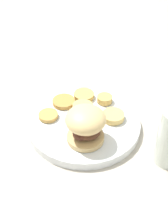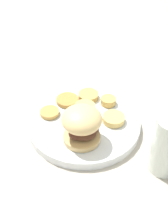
# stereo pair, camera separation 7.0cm
# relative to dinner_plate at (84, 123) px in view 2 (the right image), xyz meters

# --- Properties ---
(ground_plane) EXTENTS (4.00, 4.00, 0.00)m
(ground_plane) POSITION_rel_dinner_plate_xyz_m (0.00, 0.00, -0.01)
(ground_plane) COLOR #B2A899
(dinner_plate) EXTENTS (0.26, 0.26, 0.02)m
(dinner_plate) POSITION_rel_dinner_plate_xyz_m (0.00, 0.00, 0.00)
(dinner_plate) COLOR white
(dinner_plate) RESTS_ON ground_plane
(sandwich) EXTENTS (0.09, 0.09, 0.08)m
(sandwich) POSITION_rel_dinner_plate_xyz_m (0.02, -0.05, 0.05)
(sandwich) COLOR tan
(sandwich) RESTS_ON dinner_plate
(potato_round_0) EXTENTS (0.06, 0.06, 0.01)m
(potato_round_0) POSITION_rel_dinner_plate_xyz_m (-0.07, 0.04, 0.01)
(potato_round_0) COLOR #BC8942
(potato_round_0) RESTS_ON dinner_plate
(potato_round_1) EXTENTS (0.04, 0.04, 0.02)m
(potato_round_1) POSITION_rel_dinner_plate_xyz_m (0.02, 0.08, 0.02)
(potato_round_1) COLOR tan
(potato_round_1) RESTS_ON dinner_plate
(potato_round_2) EXTENTS (0.05, 0.05, 0.01)m
(potato_round_2) POSITION_rel_dinner_plate_xyz_m (-0.08, -0.02, 0.01)
(potato_round_2) COLOR tan
(potato_round_2) RESTS_ON dinner_plate
(potato_round_3) EXTENTS (0.05, 0.05, 0.01)m
(potato_round_3) POSITION_rel_dinner_plate_xyz_m (0.06, 0.03, 0.02)
(potato_round_3) COLOR #DBB766
(potato_round_3) RESTS_ON dinner_plate
(potato_round_4) EXTENTS (0.05, 0.05, 0.01)m
(potato_round_4) POSITION_rel_dinner_plate_xyz_m (-0.02, 0.04, 0.02)
(potato_round_4) COLOR #DBB766
(potato_round_4) RESTS_ON dinner_plate
(potato_round_5) EXTENTS (0.05, 0.05, 0.01)m
(potato_round_5) POSITION_rel_dinner_plate_xyz_m (-0.03, 0.08, 0.02)
(potato_round_5) COLOR tan
(potato_round_5) RESTS_ON dinner_plate
(fork) EXTENTS (0.13, 0.10, 0.00)m
(fork) POSITION_rel_dinner_plate_xyz_m (0.12, 0.18, -0.01)
(fork) COLOR silver
(fork) RESTS_ON ground_plane
(drinking_glass) EXTENTS (0.06, 0.06, 0.13)m
(drinking_glass) POSITION_rel_dinner_plate_xyz_m (0.20, -0.03, 0.05)
(drinking_glass) COLOR silver
(drinking_glass) RESTS_ON ground_plane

